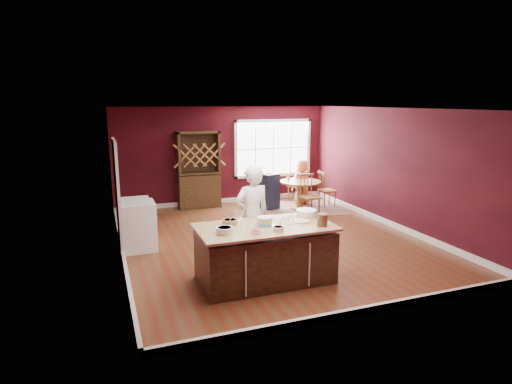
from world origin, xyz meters
The scene contains 27 objects.
room_shell centered at (0.00, 0.00, 1.35)m, with size 7.00×7.00×7.00m.
window centered at (1.50, 3.47, 1.50)m, with size 2.36×0.10×1.66m, color white, non-canonical shape.
doorway centered at (-2.97, 0.60, 1.02)m, with size 0.08×1.26×2.13m, color white, non-canonical shape.
kitchen_island centered at (-0.87, -1.94, 0.44)m, with size 2.16×1.13×0.92m.
dining_table centered at (1.74, 2.13, 0.53)m, with size 1.11×1.11×0.75m.
baker centered at (-0.84, -1.25, 0.90)m, with size 0.65×0.43×1.79m, color silver.
layer_cake centered at (-0.87, -1.92, 0.99)m, with size 0.34×0.34×0.14m, color white, non-canonical shape.
bowl_blue centered at (-1.58, -2.11, 0.97)m, with size 0.26×0.26×0.10m, color silver.
bowl_yellow centered at (-1.38, -1.70, 0.96)m, with size 0.24×0.24×0.09m, color #A67958.
bowl_pink centered at (-1.16, -2.27, 0.95)m, with size 0.15×0.15×0.06m, color silver.
bowl_olive centered at (-0.78, -2.26, 0.95)m, with size 0.18×0.18×0.07m, color beige.
drinking_glass centered at (-0.48, -2.03, 1.00)m, with size 0.08×0.08×0.16m, color silver.
dinner_plate centered at (-0.22, -1.93, 0.93)m, with size 0.27×0.27×0.02m, color beige.
white_tub centered at (-0.01, -1.67, 0.98)m, with size 0.35×0.35×0.12m, color white.
stoneware_crock centered at (-0.03, -2.26, 1.02)m, with size 0.17×0.17×0.20m, color brown.
rug centered at (1.74, 2.13, 0.01)m, with size 2.31×1.78×0.01m, color brown.
chair_east centered at (2.52, 2.05, 0.50)m, with size 0.42×0.40×1.00m, color brown, non-canonical shape.
chair_south centered at (1.63, 1.35, 0.53)m, with size 0.45×0.43×1.07m, color brown, non-canonical shape.
chair_north centered at (2.04, 2.98, 0.51)m, with size 0.43×0.41×1.02m, color brown, non-canonical shape.
seated_woman centered at (1.99, 2.55, 0.63)m, with size 0.62×0.40×1.26m, color #C97445.
high_chair centered at (0.96, 2.38, 0.50)m, with size 0.40×0.40×1.00m, color black, non-canonical shape.
toddler centered at (0.99, 2.48, 0.81)m, with size 0.18×0.14×0.26m, color #8CA5BF, non-canonical shape.
table_plate centered at (1.95, 2.01, 0.76)m, with size 0.20×0.20×0.01m, color beige.
table_cup centered at (1.49, 2.34, 0.80)m, with size 0.12×0.12×0.10m, color white.
hutch centered at (-0.77, 3.22, 1.03)m, with size 1.13×0.47×2.07m, color black.
washer centered at (-2.64, 0.28, 0.47)m, with size 0.65×0.63×0.94m, color white.
dryer centered at (-2.64, 0.92, 0.44)m, with size 0.60×0.58×0.87m, color white.
Camera 1 is at (-3.25, -7.97, 2.86)m, focal length 30.00 mm.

